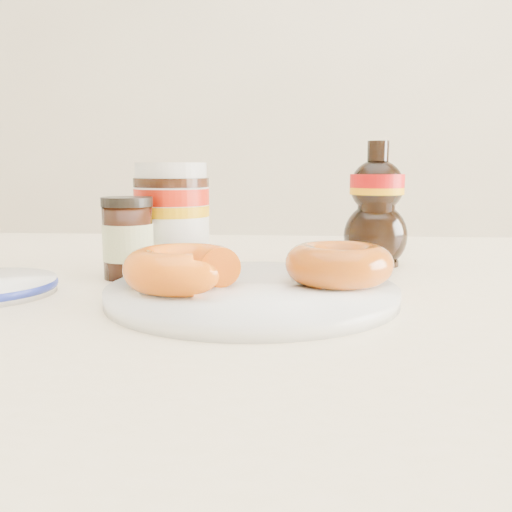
# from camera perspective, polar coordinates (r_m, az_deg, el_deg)

# --- Properties ---
(dining_table) EXTENTS (1.40, 0.90, 0.75)m
(dining_table) POSITION_cam_1_polar(r_m,az_deg,el_deg) (0.65, 3.41, -10.09)
(dining_table) COLOR #FDE6C0
(dining_table) RESTS_ON ground
(plate) EXTENTS (0.28, 0.28, 0.01)m
(plate) POSITION_cam_1_polar(r_m,az_deg,el_deg) (0.55, -0.41, -3.63)
(plate) COLOR white
(plate) RESTS_ON dining_table
(donut_bitten) EXTENTS (0.14, 0.14, 0.04)m
(donut_bitten) POSITION_cam_1_polar(r_m,az_deg,el_deg) (0.54, -7.36, -1.24)
(donut_bitten) COLOR #E9540D
(donut_bitten) RESTS_ON plate
(donut_whole) EXTENTS (0.14, 0.14, 0.04)m
(donut_whole) POSITION_cam_1_polar(r_m,az_deg,el_deg) (0.57, 8.29, -0.77)
(donut_whole) COLOR #A74E0A
(donut_whole) RESTS_ON plate
(nutella_jar) EXTENTS (0.09, 0.09, 0.13)m
(nutella_jar) POSITION_cam_1_polar(r_m,az_deg,el_deg) (0.72, -8.40, 4.40)
(nutella_jar) COLOR white
(nutella_jar) RESTS_ON dining_table
(syrup_bottle) EXTENTS (0.10, 0.09, 0.16)m
(syrup_bottle) POSITION_cam_1_polar(r_m,az_deg,el_deg) (0.75, 11.95, 5.11)
(syrup_bottle) COLOR black
(syrup_bottle) RESTS_ON dining_table
(dark_jar) EXTENTS (0.06, 0.06, 0.09)m
(dark_jar) POSITION_cam_1_polar(r_m,az_deg,el_deg) (0.67, -12.68, 1.70)
(dark_jar) COLOR black
(dark_jar) RESTS_ON dining_table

